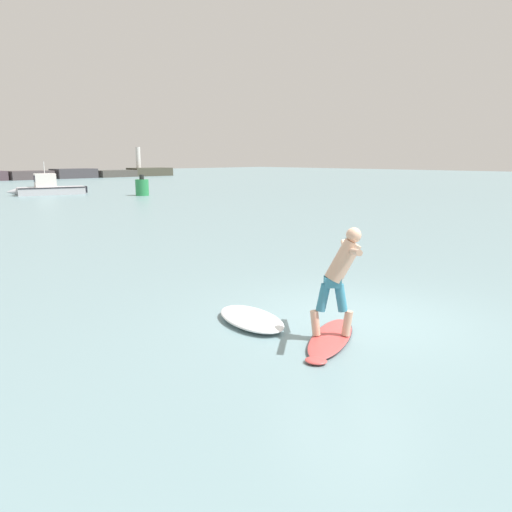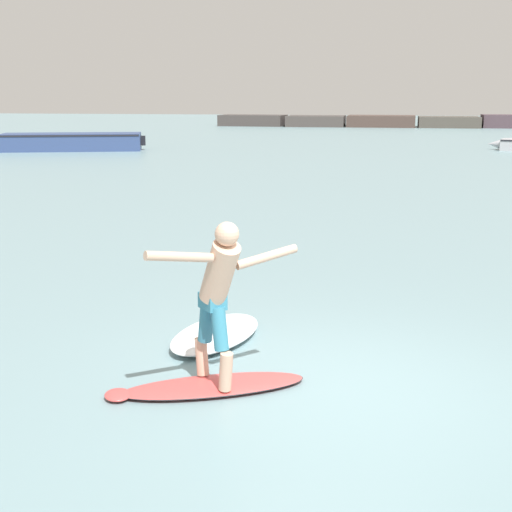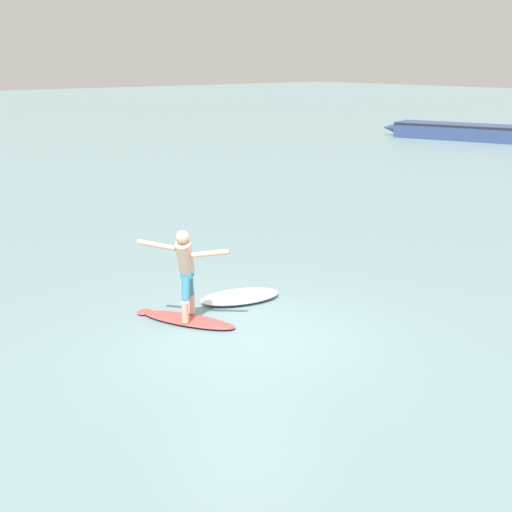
{
  "view_description": "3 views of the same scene",
  "coord_description": "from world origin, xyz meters",
  "views": [
    {
      "loc": [
        -7.43,
        -4.81,
        2.87
      ],
      "look_at": [
        -1.32,
        1.25,
        1.16
      ],
      "focal_mm": 35.0,
      "sensor_mm": 36.0,
      "label": 1
    },
    {
      "loc": [
        0.45,
        -7.06,
        2.99
      ],
      "look_at": [
        -1.04,
        1.03,
        1.12
      ],
      "focal_mm": 50.0,
      "sensor_mm": 36.0,
      "label": 2
    },
    {
      "loc": [
        9.11,
        -7.25,
        4.71
      ],
      "look_at": [
        -0.81,
        0.92,
        1.14
      ],
      "focal_mm": 50.0,
      "sensor_mm": 36.0,
      "label": 3
    }
  ],
  "objects": [
    {
      "name": "ground_plane",
      "position": [
        0.0,
        0.0,
        0.0
      ],
      "size": [
        200.0,
        200.0,
        0.0
      ],
      "primitive_type": "plane",
      "color": "gray"
    },
    {
      "name": "wave_foam_at_tail",
      "position": [
        -1.57,
        1.12,
        0.09
      ],
      "size": [
        1.25,
        1.83,
        0.18
      ],
      "color": "white",
      "rests_on": "ground"
    },
    {
      "name": "fishing_boat_near_jetty",
      "position": [
        -16.7,
        29.47,
        0.5
      ],
      "size": [
        8.59,
        4.28,
        0.93
      ],
      "color": "navy",
      "rests_on": "ground"
    },
    {
      "name": "surfboard",
      "position": [
        -1.27,
        -0.36,
        0.04
      ],
      "size": [
        2.09,
        1.34,
        0.22
      ],
      "color": "#D44946",
      "rests_on": "ground"
    },
    {
      "name": "surfer",
      "position": [
        -1.15,
        -0.44,
        1.11
      ],
      "size": [
        1.28,
        1.2,
        1.74
      ],
      "color": "#D3A68A",
      "rests_on": "surfboard"
    }
  ]
}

